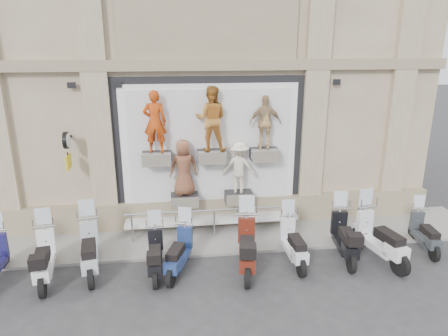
{
  "coord_description": "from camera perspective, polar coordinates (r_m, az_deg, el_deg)",
  "views": [
    {
      "loc": [
        -1.12,
        -8.37,
        5.37
      ],
      "look_at": [
        0.27,
        1.9,
        2.17
      ],
      "focal_mm": 32.0,
      "sensor_mm": 36.0,
      "label": 1
    }
  ],
  "objects": [
    {
      "name": "building",
      "position": [
        15.42,
        -3.74,
        19.44
      ],
      "size": [
        14.0,
        8.6,
        12.0
      ],
      "primitive_type": null,
      "color": "tan",
      "rests_on": "ground"
    },
    {
      "name": "scooter_i",
      "position": [
        11.05,
        21.53,
        -8.18
      ],
      "size": [
        1.02,
        2.22,
        1.74
      ],
      "primitive_type": null,
      "rotation": [
        0.0,
        0.0,
        0.19
      ],
      "color": "silver",
      "rests_on": "ground"
    },
    {
      "name": "sidewalk",
      "position": [
        11.8,
        -1.45,
        -9.72
      ],
      "size": [
        16.0,
        2.2,
        0.08
      ],
      "primitive_type": "cube",
      "color": "gray",
      "rests_on": "ground"
    },
    {
      "name": "scooter_g",
      "position": [
        10.4,
        9.96,
        -9.53
      ],
      "size": [
        0.54,
        1.84,
        1.5
      ],
      "primitive_type": null,
      "rotation": [
        0.0,
        0.0,
        0.0
      ],
      "color": "silver",
      "rests_on": "ground"
    },
    {
      "name": "guard_rail",
      "position": [
        11.52,
        -1.41,
        -8.05
      ],
      "size": [
        5.06,
        0.1,
        0.93
      ],
      "primitive_type": null,
      "color": "#9EA0A5",
      "rests_on": "ground"
    },
    {
      "name": "shop_vitrine",
      "position": [
        11.56,
        -1.75,
        2.35
      ],
      "size": [
        5.6,
        0.85,
        4.3
      ],
      "color": "black",
      "rests_on": "ground"
    },
    {
      "name": "scooter_f",
      "position": [
        9.9,
        3.3,
        -10.03
      ],
      "size": [
        0.96,
        2.18,
        1.71
      ],
      "primitive_type": null,
      "rotation": [
        0.0,
        0.0,
        -0.17
      ],
      "color": "#52180E",
      "rests_on": "ground"
    },
    {
      "name": "scooter_d",
      "position": [
        9.94,
        -9.85,
        -11.05
      ],
      "size": [
        0.52,
        1.76,
        1.43
      ],
      "primitive_type": null,
      "rotation": [
        0.0,
        0.0,
        0.0
      ],
      "color": "black",
      "rests_on": "ground"
    },
    {
      "name": "clock_sign_bracket",
      "position": [
        11.48,
        -21.54,
        3.0
      ],
      "size": [
        0.1,
        0.8,
        1.02
      ],
      "color": "black",
      "rests_on": "ground"
    },
    {
      "name": "scooter_b",
      "position": [
        10.41,
        -24.46,
        -10.59
      ],
      "size": [
        0.89,
        2.03,
        1.59
      ],
      "primitive_type": null,
      "rotation": [
        0.0,
        0.0,
        0.17
      ],
      "color": "white",
      "rests_on": "ground"
    },
    {
      "name": "scooter_j",
      "position": [
        12.18,
        26.87,
        -7.43
      ],
      "size": [
        0.74,
        1.75,
        1.38
      ],
      "primitive_type": null,
      "rotation": [
        0.0,
        0.0,
        -0.15
      ],
      "color": "#2A2F34",
      "rests_on": "ground"
    },
    {
      "name": "ground",
      "position": [
        10.01,
        -0.08,
        -15.32
      ],
      "size": [
        90.0,
        90.0,
        0.0
      ],
      "primitive_type": "plane",
      "color": "#303033",
      "rests_on": "ground"
    },
    {
      "name": "scooter_e",
      "position": [
        9.91,
        -6.49,
        -10.85
      ],
      "size": [
        1.07,
        1.89,
        1.47
      ],
      "primitive_type": null,
      "rotation": [
        0.0,
        0.0,
        -0.32
      ],
      "color": "navy",
      "rests_on": "ground"
    },
    {
      "name": "scooter_c",
      "position": [
        10.34,
        -18.77,
        -9.88
      ],
      "size": [
        0.93,
        2.12,
        1.66
      ],
      "primitive_type": null,
      "rotation": [
        0.0,
        0.0,
        0.17
      ],
      "color": "#9FA7AC",
      "rests_on": "ground"
    },
    {
      "name": "scooter_h",
      "position": [
        10.91,
        16.93,
        -8.37
      ],
      "size": [
        0.87,
        2.05,
        1.62
      ],
      "primitive_type": null,
      "rotation": [
        0.0,
        0.0,
        -0.15
      ],
      "color": "black",
      "rests_on": "ground"
    }
  ]
}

